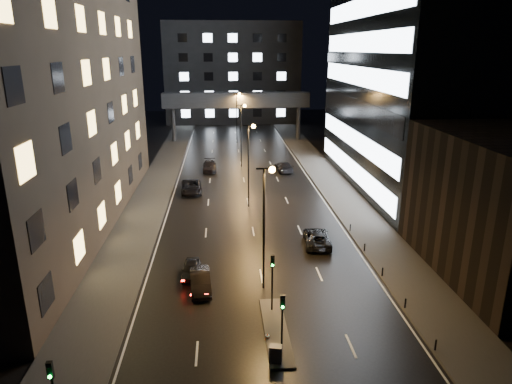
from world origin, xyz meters
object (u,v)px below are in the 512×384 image
(car_away_c, at_px, (191,187))
(car_away_d, at_px, (210,166))
(car_away_a, at_px, (191,269))
(car_away_b, at_px, (200,281))
(car_toward_a, at_px, (317,238))
(car_toward_b, at_px, (284,167))
(utility_cabinet, at_px, (276,354))

(car_away_c, distance_m, car_away_d, 11.64)
(car_away_a, xyz_separation_m, car_away_c, (-1.42, 23.86, 0.16))
(car_away_b, bearing_deg, car_away_d, 84.63)
(car_away_a, distance_m, car_away_d, 35.30)
(car_toward_a, relative_size, car_toward_b, 1.00)
(car_away_c, height_order, utility_cabinet, car_away_c)
(car_away_c, relative_size, utility_cabinet, 5.15)
(car_toward_a, bearing_deg, car_away_a, 31.39)
(car_toward_a, relative_size, utility_cabinet, 4.84)
(car_away_c, height_order, car_away_d, car_away_c)
(car_away_d, bearing_deg, car_toward_b, -7.49)
(car_away_c, xyz_separation_m, car_toward_a, (13.41, -18.17, -0.05))
(car_away_a, height_order, car_away_d, car_away_d)
(car_away_d, bearing_deg, utility_cabinet, -84.80)
(car_away_c, xyz_separation_m, car_toward_b, (13.90, 10.08, -0.02))
(car_away_c, relative_size, car_away_d, 1.09)
(car_away_b, height_order, car_toward_a, same)
(car_away_c, distance_m, car_toward_b, 17.17)
(car_away_b, bearing_deg, car_away_c, 89.52)
(car_toward_b, bearing_deg, car_toward_a, 84.52)
(car_away_d, xyz_separation_m, utility_cabinet, (5.04, -47.06, -0.06))
(utility_cabinet, bearing_deg, car_away_a, 129.46)
(car_away_d, bearing_deg, car_away_a, -92.22)
(car_toward_a, height_order, car_toward_b, car_toward_b)
(car_away_a, distance_m, car_away_c, 23.90)
(car_away_b, distance_m, car_toward_b, 38.04)
(car_away_b, relative_size, car_toward_a, 0.84)
(car_away_a, bearing_deg, car_toward_b, 70.95)
(car_away_a, bearing_deg, car_away_d, 89.84)
(car_toward_a, bearing_deg, car_away_c, -47.58)
(car_away_d, xyz_separation_m, car_toward_a, (11.19, -29.59, -0.01))
(car_away_a, relative_size, car_away_b, 0.83)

